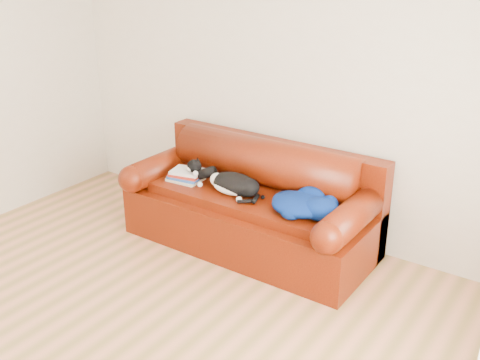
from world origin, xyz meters
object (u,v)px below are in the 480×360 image
(sofa_base, at_px, (250,220))
(cat, at_px, (234,184))
(book_stack, at_px, (186,175))
(blanket, at_px, (303,203))

(sofa_base, distance_m, cat, 0.38)
(book_stack, distance_m, cat, 0.51)
(sofa_base, distance_m, book_stack, 0.68)
(book_stack, bearing_deg, cat, -0.46)
(cat, height_order, blanket, cat)
(cat, relative_size, blanket, 0.98)
(blanket, bearing_deg, book_stack, -179.05)
(book_stack, bearing_deg, sofa_base, 11.16)
(sofa_base, distance_m, blanket, 0.66)
(cat, xyz_separation_m, blanket, (0.64, 0.02, -0.01))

